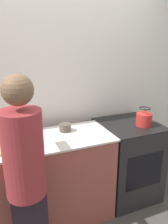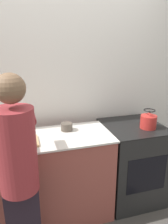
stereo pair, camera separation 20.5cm
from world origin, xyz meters
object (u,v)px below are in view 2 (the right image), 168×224
Objects in this scene: oven at (131,162)px; person at (19,172)px; knife at (17,142)px; kettle at (149,120)px; cutting_board at (18,143)px.

person is at bearing -156.63° from oven.
oven is 4.08× the size of knife.
kettle is (0.11, -0.11, 0.55)m from oven.
oven is 1.35m from knife.
knife is 1.10× the size of kettle.
person is (-1.24, -0.54, 0.44)m from oven.
person is 7.20× the size of knife.
person is at bearing -82.09° from knife.
person reaches higher than oven.
knife is at bearing 90.91° from person.
cutting_board is at bearing -179.21° from kettle.
person is 0.41m from cutting_board.
oven is 1.34m from cutting_board.
kettle is at bearing 0.79° from cutting_board.
cutting_board is (-0.00, 0.41, 0.04)m from person.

